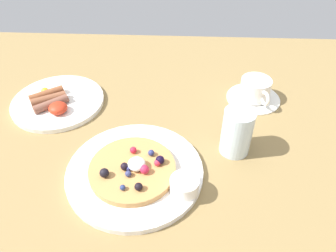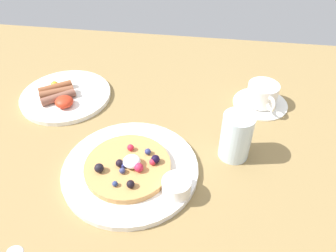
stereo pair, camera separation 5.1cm
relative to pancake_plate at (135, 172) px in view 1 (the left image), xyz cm
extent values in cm
cube|color=olive|center=(1.60, 7.87, -2.17)|extent=(185.09, 110.24, 3.00)
cylinder|color=white|center=(0.00, 0.00, 0.00)|extent=(27.66, 27.66, 1.33)
cylinder|color=#BF884A|center=(-0.35, -0.57, 1.34)|extent=(17.32, 17.32, 1.35)
sphere|color=navy|center=(-0.90, -1.42, 2.52)|extent=(1.00, 1.00, 1.00)
sphere|color=black|center=(-1.73, -1.15, 2.79)|extent=(1.54, 1.54, 1.54)
sphere|color=navy|center=(-1.34, -6.07, 2.55)|extent=(1.07, 1.07, 1.07)
sphere|color=black|center=(1.95, -5.91, 2.78)|extent=(1.53, 1.53, 1.53)
sphere|color=navy|center=(-0.76, -2.83, 2.63)|extent=(1.23, 1.23, 1.23)
sphere|color=navy|center=(3.15, 2.87, 2.67)|extent=(1.30, 1.30, 1.30)
sphere|color=red|center=(-0.59, 3.43, 2.72)|extent=(1.40, 1.40, 1.40)
sphere|color=black|center=(-5.28, -3.07, 2.93)|extent=(1.83, 1.83, 1.83)
sphere|color=red|center=(4.61, 0.20, 2.67)|extent=(1.31, 1.31, 1.31)
sphere|color=black|center=(5.10, 0.79, 2.90)|extent=(1.76, 1.76, 1.76)
sphere|color=#C12343|center=(2.28, -1.82, 2.91)|extent=(1.79, 1.79, 1.79)
ellipsoid|color=white|center=(0.62, -0.62, 3.07)|extent=(3.49, 3.49, 2.10)
cylinder|color=white|center=(10.01, -4.71, 2.18)|extent=(5.50, 5.50, 3.03)
cylinder|color=#642D15|center=(10.01, -4.71, 2.79)|extent=(4.51, 4.51, 0.36)
cylinder|color=white|center=(-22.75, 22.50, -0.06)|extent=(23.32, 23.32, 1.22)
cylinder|color=brown|center=(-23.21, 19.41, 1.59)|extent=(7.96, 7.05, 2.08)
cylinder|color=brown|center=(-24.46, 21.45, 1.59)|extent=(8.53, 5.97, 2.08)
cylinder|color=brown|center=(-25.71, 23.48, 1.59)|extent=(8.20, 6.70, 2.08)
ellipsoid|color=white|center=(-26.66, 25.04, 0.85)|extent=(7.76, 6.59, 0.60)
sphere|color=yellow|center=(-26.66, 25.04, 1.35)|extent=(2.00, 2.00, 2.00)
ellipsoid|color=red|center=(-20.86, 17.60, 1.80)|extent=(4.53, 4.53, 2.49)
cylinder|color=white|center=(27.92, 26.96, -0.31)|extent=(13.87, 13.87, 0.72)
cylinder|color=white|center=(27.92, 26.96, 2.66)|extent=(7.71, 7.71, 5.22)
torus|color=white|center=(29.54, 22.38, 2.92)|extent=(1.99, 3.78, 3.72)
cylinder|color=olive|center=(27.92, 26.96, 4.33)|extent=(6.56, 6.56, 0.42)
cylinder|color=silver|center=(20.80, 8.11, 4.64)|extent=(6.46, 6.46, 10.60)
camera|label=1|loc=(8.74, -42.37, 49.99)|focal=34.35mm
camera|label=2|loc=(13.78, -41.89, 49.99)|focal=34.35mm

